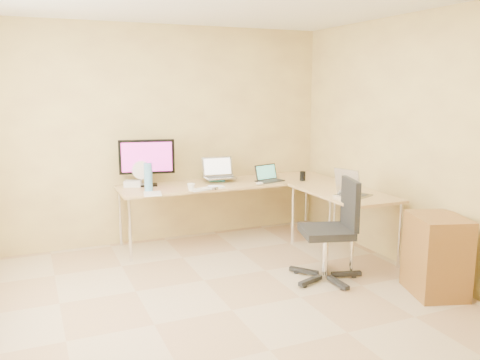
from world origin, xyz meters
name	(u,v)px	position (x,y,z in m)	size (l,w,h in m)	color
floor	(232,310)	(0.00, 0.00, 0.00)	(4.50, 4.50, 0.00)	#C9B290
wall_back	(161,135)	(0.00, 2.25, 1.30)	(4.50, 4.50, 0.00)	#E6CE79
wall_front	(446,234)	(0.00, -2.25, 1.30)	(4.50, 4.50, 0.00)	#E6CE79
wall_right	(432,147)	(2.10, 0.00, 1.30)	(4.50, 4.50, 0.00)	#E6CE79
desk_main	(229,211)	(0.72, 1.85, 0.36)	(2.65, 0.70, 0.73)	tan
desk_return	(342,223)	(1.70, 0.85, 0.36)	(0.70, 1.30, 0.73)	tan
monitor	(147,163)	(-0.23, 2.03, 1.00)	(0.64, 0.21, 0.55)	black
book_stack	(217,178)	(0.65, 2.05, 0.75)	(0.19, 0.26, 0.04)	#277E73
laptop_center	(219,168)	(0.64, 1.94, 0.90)	(0.38, 0.29, 0.25)	#AEAFB2
laptop_black	(270,173)	(1.21, 1.70, 0.83)	(0.32, 0.24, 0.20)	black
keyboard	(208,188)	(0.34, 1.55, 0.74)	(0.41, 0.11, 0.02)	white
mouse	(260,183)	(1.00, 1.55, 0.75)	(0.09, 0.06, 0.03)	white
mug	(191,187)	(0.15, 1.55, 0.77)	(0.09, 0.09, 0.08)	white
cd_stack	(213,187)	(0.41, 1.55, 0.75)	(0.13, 0.13, 0.03)	silver
water_bottle	(148,177)	(-0.29, 1.72, 0.89)	(0.09, 0.09, 0.32)	#5799C9
papers	(153,194)	(-0.29, 1.55, 0.73)	(0.19, 0.27, 0.01)	white
white_box	(133,184)	(-0.40, 2.05, 0.76)	(0.19, 0.14, 0.07)	white
desk_fan	(141,174)	(-0.30, 2.05, 0.87)	(0.22, 0.22, 0.27)	white
black_cup	(303,176)	(1.60, 1.58, 0.79)	(0.07, 0.07, 0.12)	black
laptop_return	(354,185)	(1.65, 0.60, 0.85)	(0.29, 0.37, 0.25)	#ABABAB
office_chair	(326,230)	(1.12, 0.29, 0.50)	(0.61, 0.61, 1.01)	black
cabinet	(436,256)	(1.85, -0.41, 0.36)	(0.43, 0.54, 0.75)	#975635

